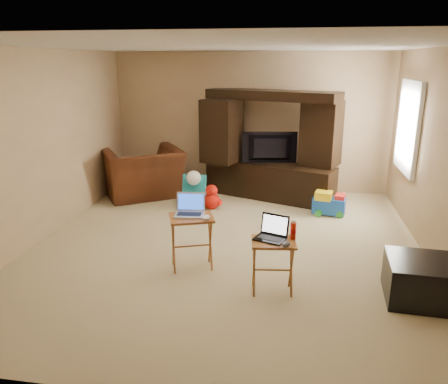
% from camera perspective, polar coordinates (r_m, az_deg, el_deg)
% --- Properties ---
extents(floor, '(5.50, 5.50, 0.00)m').
position_cam_1_polar(floor, '(5.78, 0.32, -7.05)').
color(floor, beige).
rests_on(floor, ground).
extents(ceiling, '(5.50, 5.50, 0.00)m').
position_cam_1_polar(ceiling, '(5.29, 0.37, 18.57)').
color(ceiling, silver).
rests_on(ceiling, ground).
extents(wall_back, '(5.00, 0.00, 5.00)m').
position_cam_1_polar(wall_back, '(8.09, 3.43, 9.04)').
color(wall_back, tan).
rests_on(wall_back, ground).
extents(wall_front, '(5.00, 0.00, 5.00)m').
position_cam_1_polar(wall_front, '(2.82, -8.46, -6.00)').
color(wall_front, tan).
rests_on(wall_front, ground).
extents(wall_left, '(0.00, 5.50, 5.50)m').
position_cam_1_polar(wall_left, '(6.28, -22.90, 5.52)').
color(wall_left, tan).
rests_on(wall_left, ground).
extents(wall_right, '(0.00, 5.50, 5.50)m').
position_cam_1_polar(wall_right, '(5.59, 26.62, 3.80)').
color(wall_right, tan).
rests_on(wall_right, ground).
extents(window_pane, '(0.00, 1.20, 1.20)m').
position_cam_1_polar(window_pane, '(7.03, 23.07, 7.82)').
color(window_pane, white).
rests_on(window_pane, ground).
extents(window_frame, '(0.06, 1.14, 1.34)m').
position_cam_1_polar(window_frame, '(7.03, 22.91, 7.83)').
color(window_frame, white).
rests_on(window_frame, ground).
extents(entertainment_center, '(2.33, 1.35, 1.86)m').
position_cam_1_polar(entertainment_center, '(7.60, 6.07, 6.05)').
color(entertainment_center, black).
rests_on(entertainment_center, floor).
extents(television, '(0.95, 0.28, 0.54)m').
position_cam_1_polar(television, '(7.56, 6.04, 5.70)').
color(television, black).
rests_on(television, entertainment_center).
extents(recliner, '(1.72, 1.67, 0.85)m').
position_cam_1_polar(recliner, '(7.89, -10.54, 2.48)').
color(recliner, '#44200E').
rests_on(recliner, floor).
extents(child_rocker, '(0.40, 0.45, 0.52)m').
position_cam_1_polar(child_rocker, '(7.21, -4.18, 0.01)').
color(child_rocker, teal).
rests_on(child_rocker, floor).
extents(plush_toy, '(0.37, 0.31, 0.42)m').
position_cam_1_polar(plush_toy, '(7.11, -1.64, -0.63)').
color(plush_toy, red).
rests_on(plush_toy, floor).
extents(push_toy, '(0.57, 0.46, 0.38)m').
position_cam_1_polar(push_toy, '(7.06, 13.56, -1.39)').
color(push_toy, blue).
rests_on(push_toy, floor).
extents(ottoman, '(0.70, 0.70, 0.42)m').
position_cam_1_polar(ottoman, '(4.91, 24.26, -10.45)').
color(ottoman, black).
rests_on(ottoman, floor).
extents(tray_table_left, '(0.59, 0.53, 0.64)m').
position_cam_1_polar(tray_table_left, '(5.09, -4.21, -6.60)').
color(tray_table_left, '#9E5326').
rests_on(tray_table_left, floor).
extents(tray_table_right, '(0.49, 0.41, 0.58)m').
position_cam_1_polar(tray_table_right, '(4.61, 6.37, -9.65)').
color(tray_table_right, '#935523').
rests_on(tray_table_right, floor).
extents(laptop_left, '(0.35, 0.30, 0.24)m').
position_cam_1_polar(laptop_left, '(4.97, -4.58, -1.80)').
color(laptop_left, '#B1B2B6').
rests_on(laptop_left, tray_table_left).
extents(laptop_right, '(0.37, 0.34, 0.24)m').
position_cam_1_polar(laptop_right, '(4.47, 6.04, -4.80)').
color(laptop_right, black).
rests_on(laptop_right, tray_table_right).
extents(mouse_left, '(0.10, 0.14, 0.05)m').
position_cam_1_polar(mouse_left, '(4.86, -2.31, -3.35)').
color(mouse_left, silver).
rests_on(mouse_left, tray_table_left).
extents(mouse_right, '(0.11, 0.14, 0.05)m').
position_cam_1_polar(mouse_right, '(4.37, 8.13, -6.75)').
color(mouse_right, '#3B3C40').
rests_on(mouse_right, tray_table_right).
extents(water_bottle, '(0.06, 0.06, 0.18)m').
position_cam_1_polar(water_bottle, '(4.53, 9.04, -5.04)').
color(water_bottle, red).
rests_on(water_bottle, tray_table_right).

